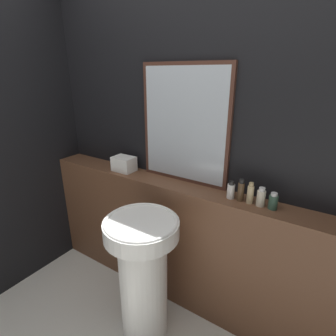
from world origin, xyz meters
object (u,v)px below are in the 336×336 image
(lotion_bottle, at_px, (250,194))
(body_wash_bottle, at_px, (261,197))
(towel_stack, at_px, (124,164))
(shampoo_bottle, at_px, (231,190))
(hand_soap_bottle, at_px, (273,202))
(pedestal_sink, at_px, (143,271))
(conditioner_bottle, at_px, (241,191))
(mirror, at_px, (184,125))

(lotion_bottle, distance_m, body_wash_bottle, 0.07)
(towel_stack, distance_m, shampoo_bottle, 0.91)
(hand_soap_bottle, bearing_deg, body_wash_bottle, 180.00)
(towel_stack, distance_m, lotion_bottle, 1.04)
(pedestal_sink, height_order, hand_soap_bottle, hand_soap_bottle)
(conditioner_bottle, height_order, body_wash_bottle, conditioner_bottle)
(conditioner_bottle, xyz_separation_m, hand_soap_bottle, (0.20, 0.00, -0.02))
(pedestal_sink, xyz_separation_m, conditioner_bottle, (0.47, 0.41, 0.55))
(lotion_bottle, bearing_deg, shampoo_bottle, 180.00)
(mirror, bearing_deg, conditioner_bottle, -11.12)
(mirror, distance_m, towel_stack, 0.63)
(shampoo_bottle, relative_size, hand_soap_bottle, 1.11)
(body_wash_bottle, bearing_deg, hand_soap_bottle, 0.00)
(conditioner_bottle, distance_m, lotion_bottle, 0.06)
(shampoo_bottle, xyz_separation_m, body_wash_bottle, (0.19, 0.00, 0.00))
(pedestal_sink, relative_size, body_wash_bottle, 7.61)
(body_wash_bottle, bearing_deg, mirror, 171.17)
(mirror, height_order, hand_soap_bottle, mirror)
(shampoo_bottle, bearing_deg, lotion_bottle, 0.00)
(pedestal_sink, bearing_deg, hand_soap_bottle, 31.80)
(towel_stack, bearing_deg, mirror, 10.29)
(conditioner_bottle, relative_size, hand_soap_bottle, 1.40)
(towel_stack, bearing_deg, body_wash_bottle, 0.00)
(towel_stack, height_order, shampoo_bottle, towel_stack)
(mirror, xyz_separation_m, towel_stack, (-0.51, -0.09, -0.36))
(towel_stack, xyz_separation_m, conditioner_bottle, (0.98, 0.00, 0.01))
(pedestal_sink, xyz_separation_m, mirror, (0.00, 0.51, 0.89))
(mirror, xyz_separation_m, shampoo_bottle, (0.40, -0.09, -0.36))
(conditioner_bottle, xyz_separation_m, lotion_bottle, (0.06, 0.00, -0.00))
(pedestal_sink, bearing_deg, towel_stack, 140.61)
(pedestal_sink, height_order, towel_stack, towel_stack)
(towel_stack, distance_m, hand_soap_bottle, 1.17)
(mirror, xyz_separation_m, body_wash_bottle, (0.59, -0.09, -0.36))
(shampoo_bottle, distance_m, body_wash_bottle, 0.19)
(shampoo_bottle, relative_size, body_wash_bottle, 0.96)
(pedestal_sink, distance_m, shampoo_bottle, 0.79)
(pedestal_sink, xyz_separation_m, shampoo_bottle, (0.41, 0.41, 0.53))
(conditioner_bottle, bearing_deg, towel_stack, 180.00)
(lotion_bottle, xyz_separation_m, body_wash_bottle, (0.07, 0.00, -0.01))
(shampoo_bottle, bearing_deg, mirror, 167.18)
(body_wash_bottle, xyz_separation_m, hand_soap_bottle, (0.07, 0.00, -0.01))
(pedestal_sink, bearing_deg, shampoo_bottle, 45.44)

